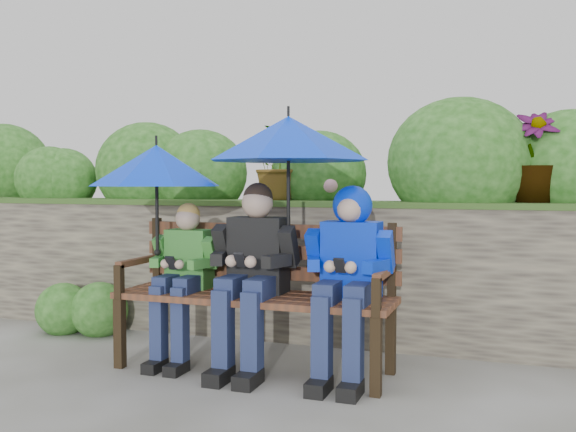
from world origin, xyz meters
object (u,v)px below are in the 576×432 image
(boy_left, at_px, (183,272))
(boy_middle, at_px, (252,267))
(park_bench, at_px, (258,285))
(umbrella_left, at_px, (157,166))
(umbrella_right, at_px, (288,139))
(boy_right, at_px, (348,265))

(boy_left, height_order, boy_middle, boy_middle)
(park_bench, height_order, umbrella_left, umbrella_left)
(boy_middle, height_order, umbrella_left, umbrella_left)
(boy_left, height_order, umbrella_right, umbrella_right)
(boy_right, height_order, umbrella_right, umbrella_right)
(boy_left, distance_m, umbrella_left, 0.70)
(boy_middle, bearing_deg, boy_right, 1.40)
(umbrella_left, bearing_deg, boy_middle, 1.66)
(umbrella_right, bearing_deg, boy_right, -6.80)
(umbrella_left, bearing_deg, boy_left, 11.07)
(park_bench, distance_m, boy_middle, 0.15)
(boy_left, bearing_deg, umbrella_left, -168.93)
(park_bench, distance_m, umbrella_left, 1.00)
(park_bench, xyz_separation_m, umbrella_left, (-0.66, -0.10, 0.75))
(park_bench, relative_size, umbrella_right, 1.76)
(boy_right, xyz_separation_m, umbrella_left, (-1.25, -0.03, 0.59))
(park_bench, bearing_deg, boy_left, -171.68)
(park_bench, height_order, umbrella_right, umbrella_right)
(boy_middle, bearing_deg, umbrella_left, -178.34)
(boy_right, xyz_separation_m, umbrella_right, (-0.39, 0.05, 0.75))
(umbrella_left, relative_size, umbrella_right, 0.86)
(boy_left, bearing_deg, park_bench, 8.32)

